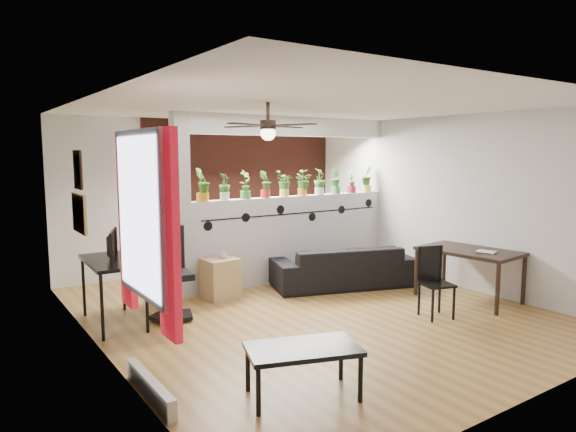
{
  "coord_description": "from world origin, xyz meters",
  "views": [
    {
      "loc": [
        -3.88,
        -5.22,
        2.05
      ],
      "look_at": [
        0.08,
        0.6,
        1.17
      ],
      "focal_mm": 32.0,
      "sensor_mm": 36.0,
      "label": 1
    }
  ],
  "objects_px": {
    "potted_plant_0": "(202,184)",
    "dining_table": "(469,255)",
    "potted_plant_2": "(245,184)",
    "potted_plant_9": "(367,178)",
    "potted_plant_7": "(336,180)",
    "computer_desk": "(113,266)",
    "potted_plant_8": "(352,180)",
    "cube_shelf": "(220,278)",
    "cup": "(223,255)",
    "potted_plant_5": "(302,182)",
    "office_chair": "(170,279)",
    "sofa": "(343,267)",
    "coffee_table": "(303,352)",
    "ceiling_fan": "(268,128)",
    "potted_plant_3": "(265,183)",
    "folding_chair": "(433,275)",
    "potted_plant_6": "(319,181)",
    "potted_plant_4": "(284,183)",
    "potted_plant_1": "(224,186)"
  },
  "relations": [
    {
      "from": "potted_plant_1",
      "to": "potted_plant_4",
      "type": "xyz_separation_m",
      "value": [
        1.05,
        0.0,
        0.01
      ]
    },
    {
      "from": "potted_plant_4",
      "to": "coffee_table",
      "type": "bearing_deg",
      "value": -121.61
    },
    {
      "from": "potted_plant_4",
      "to": "potted_plant_9",
      "type": "bearing_deg",
      "value": -0.0
    },
    {
      "from": "potted_plant_7",
      "to": "dining_table",
      "type": "xyz_separation_m",
      "value": [
        0.45,
        -2.37,
        -0.94
      ]
    },
    {
      "from": "potted_plant_2",
      "to": "potted_plant_0",
      "type": "bearing_deg",
      "value": 180.0
    },
    {
      "from": "potted_plant_5",
      "to": "cube_shelf",
      "type": "distance_m",
      "value": 2.13
    },
    {
      "from": "potted_plant_3",
      "to": "potted_plant_9",
      "type": "bearing_deg",
      "value": -0.0
    },
    {
      "from": "potted_plant_0",
      "to": "dining_table",
      "type": "relative_size",
      "value": 0.35
    },
    {
      "from": "potted_plant_8",
      "to": "computer_desk",
      "type": "relative_size",
      "value": 0.38
    },
    {
      "from": "potted_plant_8",
      "to": "folding_chair",
      "type": "xyz_separation_m",
      "value": [
        -0.88,
        -2.56,
        -1.06
      ]
    },
    {
      "from": "potted_plant_8",
      "to": "office_chair",
      "type": "relative_size",
      "value": 0.38
    },
    {
      "from": "potted_plant_5",
      "to": "coffee_table",
      "type": "relative_size",
      "value": 0.39
    },
    {
      "from": "potted_plant_2",
      "to": "potted_plant_9",
      "type": "relative_size",
      "value": 0.93
    },
    {
      "from": "ceiling_fan",
      "to": "dining_table",
      "type": "xyz_separation_m",
      "value": [
        2.92,
        -0.57,
        -1.68
      ]
    },
    {
      "from": "potted_plant_8",
      "to": "cube_shelf",
      "type": "relative_size",
      "value": 0.76
    },
    {
      "from": "computer_desk",
      "to": "coffee_table",
      "type": "bearing_deg",
      "value": -74.13
    },
    {
      "from": "ceiling_fan",
      "to": "cup",
      "type": "bearing_deg",
      "value": 83.86
    },
    {
      "from": "computer_desk",
      "to": "folding_chair",
      "type": "xyz_separation_m",
      "value": [
        3.4,
        -1.93,
        -0.19
      ]
    },
    {
      "from": "ceiling_fan",
      "to": "potted_plant_7",
      "type": "relative_size",
      "value": 2.84
    },
    {
      "from": "potted_plant_8",
      "to": "coffee_table",
      "type": "height_order",
      "value": "potted_plant_8"
    },
    {
      "from": "ceiling_fan",
      "to": "sofa",
      "type": "bearing_deg",
      "value": 26.53
    },
    {
      "from": "ceiling_fan",
      "to": "potted_plant_5",
      "type": "relative_size",
      "value": 2.89
    },
    {
      "from": "potted_plant_0",
      "to": "potted_plant_3",
      "type": "xyz_separation_m",
      "value": [
        1.05,
        0.0,
        -0.03
      ]
    },
    {
      "from": "potted_plant_5",
      "to": "potted_plant_6",
      "type": "relative_size",
      "value": 0.96
    },
    {
      "from": "potted_plant_5",
      "to": "potted_plant_9",
      "type": "relative_size",
      "value": 0.89
    },
    {
      "from": "ceiling_fan",
      "to": "sofa",
      "type": "xyz_separation_m",
      "value": [
        1.96,
        0.98,
        -2.01
      ]
    },
    {
      "from": "sofa",
      "to": "cube_shelf",
      "type": "xyz_separation_m",
      "value": [
        -1.85,
        0.48,
        -0.02
      ]
    },
    {
      "from": "potted_plant_9",
      "to": "cup",
      "type": "height_order",
      "value": "potted_plant_9"
    },
    {
      "from": "potted_plant_6",
      "to": "computer_desk",
      "type": "relative_size",
      "value": 0.39
    },
    {
      "from": "computer_desk",
      "to": "coffee_table",
      "type": "xyz_separation_m",
      "value": [
        0.78,
        -2.76,
        -0.32
      ]
    },
    {
      "from": "potted_plant_5",
      "to": "coffee_table",
      "type": "height_order",
      "value": "potted_plant_5"
    },
    {
      "from": "potted_plant_7",
      "to": "office_chair",
      "type": "distance_m",
      "value": 3.55
    },
    {
      "from": "potted_plant_3",
      "to": "sofa",
      "type": "relative_size",
      "value": 0.2
    },
    {
      "from": "ceiling_fan",
      "to": "potted_plant_0",
      "type": "relative_size",
      "value": 2.5
    },
    {
      "from": "potted_plant_5",
      "to": "potted_plant_6",
      "type": "height_order",
      "value": "potted_plant_6"
    },
    {
      "from": "ceiling_fan",
      "to": "coffee_table",
      "type": "distance_m",
      "value": 2.59
    },
    {
      "from": "potted_plant_2",
      "to": "coffee_table",
      "type": "height_order",
      "value": "potted_plant_2"
    },
    {
      "from": "potted_plant_9",
      "to": "computer_desk",
      "type": "relative_size",
      "value": 0.42
    },
    {
      "from": "computer_desk",
      "to": "folding_chair",
      "type": "relative_size",
      "value": 1.26
    },
    {
      "from": "cube_shelf",
      "to": "cup",
      "type": "bearing_deg",
      "value": -4.98
    },
    {
      "from": "potted_plant_6",
      "to": "potted_plant_2",
      "type": "bearing_deg",
      "value": 180.0
    },
    {
      "from": "cube_shelf",
      "to": "computer_desk",
      "type": "relative_size",
      "value": 0.51
    },
    {
      "from": "potted_plant_3",
      "to": "computer_desk",
      "type": "xyz_separation_m",
      "value": [
        -2.52,
        -0.63,
        -0.86
      ]
    },
    {
      "from": "coffee_table",
      "to": "sofa",
      "type": "bearing_deg",
      "value": 44.43
    },
    {
      "from": "cube_shelf",
      "to": "cup",
      "type": "height_order",
      "value": "cup"
    },
    {
      "from": "potted_plant_7",
      "to": "potted_plant_6",
      "type": "bearing_deg",
      "value": 180.0
    },
    {
      "from": "potted_plant_8",
      "to": "office_chair",
      "type": "height_order",
      "value": "potted_plant_8"
    },
    {
      "from": "potted_plant_6",
      "to": "potted_plant_8",
      "type": "xyz_separation_m",
      "value": [
        0.7,
        0.0,
        -0.0
      ]
    },
    {
      "from": "folding_chair",
      "to": "potted_plant_5",
      "type": "bearing_deg",
      "value": 93.97
    },
    {
      "from": "sofa",
      "to": "potted_plant_0",
      "type": "bearing_deg",
      "value": -4.78
    }
  ]
}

